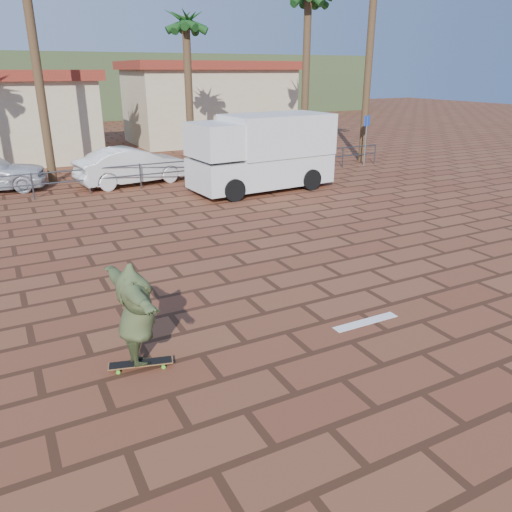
{
  "coord_description": "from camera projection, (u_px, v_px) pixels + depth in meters",
  "views": [
    {
      "loc": [
        -5.05,
        -7.71,
        4.5
      ],
      "look_at": [
        -0.48,
        1.05,
        0.8
      ],
      "focal_mm": 35.0,
      "sensor_mm": 36.0,
      "label": 1
    }
  ],
  "objects": [
    {
      "name": "ground",
      "position": [
        301.0,
        305.0,
        10.17
      ],
      "size": [
        120.0,
        120.0,
        0.0
      ],
      "primitive_type": "plane",
      "color": "brown",
      "rests_on": "ground"
    },
    {
      "name": "paint_stripe",
      "position": [
        366.0,
        322.0,
        9.48
      ],
      "size": [
        1.4,
        0.22,
        0.01
      ],
      "primitive_type": "cube",
      "color": "white",
      "rests_on": "ground"
    },
    {
      "name": "guardrail",
      "position": [
        140.0,
        172.0,
        19.9
      ],
      "size": [
        24.06,
        0.06,
        1.0
      ],
      "color": "#47494F",
      "rests_on": "ground"
    },
    {
      "name": "palm_center",
      "position": [
        186.0,
        25.0,
        22.33
      ],
      "size": [
        2.4,
        2.4,
        7.75
      ],
      "color": "brown",
      "rests_on": "ground"
    },
    {
      "name": "building_east",
      "position": [
        209.0,
        102.0,
        32.68
      ],
      "size": [
        10.6,
        6.6,
        5.0
      ],
      "color": "beige",
      "rests_on": "ground"
    },
    {
      "name": "hill_front",
      "position": [
        38.0,
        85.0,
        50.64
      ],
      "size": [
        70.0,
        18.0,
        6.0
      ],
      "primitive_type": "cube",
      "color": "#384C28",
      "rests_on": "ground"
    },
    {
      "name": "longboard",
      "position": [
        141.0,
        363.0,
        8.0
      ],
      "size": [
        1.04,
        0.48,
        0.1
      ],
      "rotation": [
        0.0,
        0.0,
        -0.27
      ],
      "color": "olive",
      "rests_on": "ground"
    },
    {
      "name": "skateboarder",
      "position": [
        136.0,
        315.0,
        7.69
      ],
      "size": [
        0.75,
        2.15,
        1.72
      ],
      "primitive_type": "imported",
      "rotation": [
        0.0,
        0.0,
        1.65
      ],
      "color": "#404C28",
      "rests_on": "longboard"
    },
    {
      "name": "campervan",
      "position": [
        262.0,
        151.0,
        19.46
      ],
      "size": [
        5.73,
        2.78,
        2.89
      ],
      "rotation": [
        0.0,
        0.0,
        0.07
      ],
      "color": "silver",
      "rests_on": "ground"
    },
    {
      "name": "car_white",
      "position": [
        133.0,
        166.0,
        20.69
      ],
      "size": [
        4.8,
        2.29,
        1.52
      ],
      "primitive_type": "imported",
      "rotation": [
        0.0,
        0.0,
        1.72
      ],
      "color": "silver",
      "rests_on": "ground"
    },
    {
      "name": "street_sign",
      "position": [
        366.0,
        131.0,
        24.46
      ],
      "size": [
        0.47,
        0.22,
        2.41
      ],
      "rotation": [
        0.0,
        0.0,
        0.39
      ],
      "color": "gray",
      "rests_on": "ground"
    }
  ]
}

